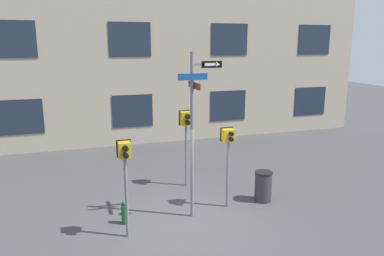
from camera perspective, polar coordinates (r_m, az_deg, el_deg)
ground_plane at (r=10.33m, az=-1.29°, el=-14.31°), size 60.00×60.00×0.00m
building_facade at (r=17.68m, az=-9.80°, el=18.40°), size 24.00×0.64×12.93m
street_sign_pole at (r=9.86m, az=0.36°, el=0.78°), size 1.21×0.94×4.50m
pedestrian_signal_left at (r=9.08m, az=-10.16°, el=-5.32°), size 0.35×0.40×2.47m
pedestrian_signal_right at (r=10.69m, az=5.55°, el=-2.71°), size 0.39×0.40×2.37m
pedestrian_signal_across at (r=12.21m, az=-0.90°, el=0.23°), size 0.41×0.40×2.56m
fire_hydrant at (r=10.34m, az=-10.20°, el=-12.54°), size 0.34×0.18×0.66m
trash_bin at (r=11.68m, az=10.80°, el=-8.71°), size 0.54×0.54×0.93m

